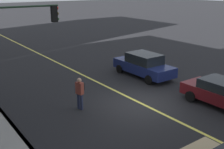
% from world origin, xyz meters
% --- Properties ---
extents(ground, '(200.00, 200.00, 0.00)m').
position_xyz_m(ground, '(0.00, 0.00, 0.00)').
color(ground, black).
extents(curb_edge, '(80.00, 0.16, 0.15)m').
position_xyz_m(curb_edge, '(0.00, 6.38, 0.07)').
color(curb_edge, slate).
rests_on(curb_edge, ground).
extents(lane_stripe_center, '(80.00, 0.16, 0.01)m').
position_xyz_m(lane_stripe_center, '(0.00, 0.00, 0.01)').
color(lane_stripe_center, '#D8CC4C').
rests_on(lane_stripe_center, ground).
extents(car_navy, '(4.61, 1.97, 1.61)m').
position_xyz_m(car_navy, '(3.40, -3.30, 0.81)').
color(car_navy, navy).
rests_on(car_navy, ground).
extents(pedestrian_with_backpack, '(0.44, 0.43, 1.66)m').
position_xyz_m(pedestrian_with_backpack, '(1.23, 2.95, 0.97)').
color(pedestrian_with_backpack, '#262D4C').
rests_on(pedestrian_with_backpack, ground).
extents(traffic_light_mast, '(0.28, 4.36, 5.27)m').
position_xyz_m(traffic_light_mast, '(4.29, 4.97, 3.65)').
color(traffic_light_mast, '#1E3823').
rests_on(traffic_light_mast, ground).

